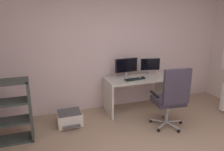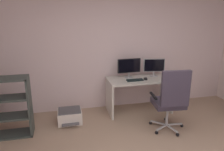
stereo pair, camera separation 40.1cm
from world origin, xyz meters
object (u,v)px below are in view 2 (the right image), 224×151
monitor_main (129,67)px  office_chair (171,98)px  printer (70,116)px  computer_mouse (145,79)px  keyboard (135,80)px  desk (139,88)px  monitor_secondary (154,66)px

monitor_main → office_chair: 1.19m
printer → monitor_main: bearing=14.0°
computer_mouse → office_chair: (0.14, -0.85, -0.11)m
printer → keyboard: bearing=3.9°
desk → monitor_secondary: monitor_secondary is taller
monitor_secondary → computer_mouse: size_ratio=4.56×
monitor_secondary → desk: bearing=-161.8°
desk → keyboard: 0.27m
keyboard → printer: size_ratio=0.74×
monitor_main → printer: bearing=-166.0°
monitor_main → monitor_secondary: (0.56, 0.00, -0.02)m
keyboard → computer_mouse: computer_mouse is taller
monitor_secondary → keyboard: 0.59m
monitor_secondary → printer: 2.03m
monitor_secondary → office_chair: (-0.13, -1.06, -0.32)m
monitor_main → computer_mouse: size_ratio=4.95×
office_chair → printer: bearing=156.5°
monitor_main → keyboard: monitor_main is taller
desk → office_chair: office_chair is taller
keyboard → desk: bearing=35.0°
monitor_main → monitor_secondary: monitor_main is taller
monitor_secondary → keyboard: monitor_secondary is taller
desk → monitor_main: (-0.19, 0.12, 0.44)m
computer_mouse → printer: size_ratio=0.22×
keyboard → printer: 1.46m
desk → keyboard: keyboard is taller
keyboard → printer: keyboard is taller
monitor_main → office_chair: (0.42, -1.06, -0.34)m
monitor_main → printer: monitor_main is taller
monitor_main → keyboard: (0.06, -0.23, -0.23)m
monitor_secondary → office_chair: size_ratio=0.39×
desk → office_chair: 0.97m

